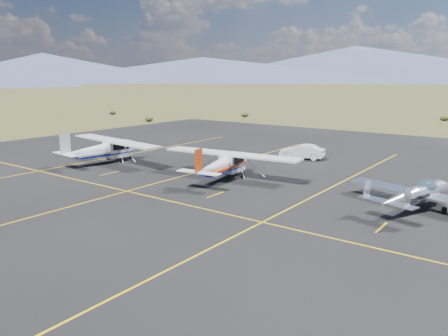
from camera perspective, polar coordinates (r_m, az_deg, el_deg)
ground at (r=28.44m, az=14.86°, el=-4.48°), size 1600.00×1600.00×0.00m
apron at (r=31.55m, az=2.99°, el=-2.47°), size 72.00×72.00×0.02m
aircraft_low_wing at (r=28.25m, az=24.12°, el=-3.09°), size 7.29×9.93×2.16m
aircraft_cessna at (r=33.39m, az=-0.02°, el=0.63°), size 6.95×11.52×2.90m
aircraft_plain at (r=41.23m, az=-15.37°, el=2.46°), size 7.28×12.04×3.04m
sedan at (r=42.62m, az=10.17°, el=2.13°), size 2.39×4.44×1.39m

